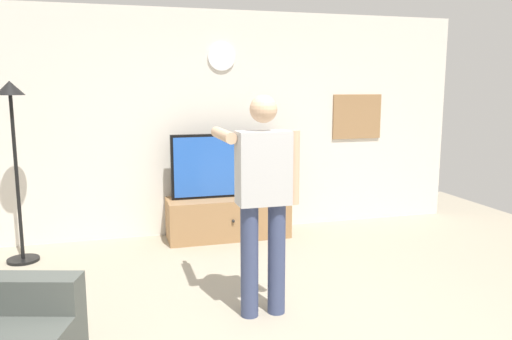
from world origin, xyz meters
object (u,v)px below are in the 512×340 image
at_px(person_standing_nearer_lamp, 263,193).
at_px(television, 227,165).
at_px(wall_clock, 221,57).
at_px(framed_picture, 357,117).
at_px(floor_lamp, 13,134).
at_px(tv_stand, 228,217).

bearing_deg(person_standing_nearer_lamp, television, 84.88).
distance_m(wall_clock, person_standing_nearer_lamp, 2.66).
relative_size(television, framed_picture, 1.95).
height_order(floor_lamp, person_standing_nearer_lamp, floor_lamp).
height_order(television, floor_lamp, floor_lamp).
distance_m(television, person_standing_nearer_lamp, 2.15).
relative_size(television, wall_clock, 4.03).
relative_size(framed_picture, floor_lamp, 0.37).
xyz_separation_m(television, floor_lamp, (-2.25, -0.29, 0.46)).
xyz_separation_m(television, framed_picture, (1.81, 0.25, 0.54)).
relative_size(television, floor_lamp, 0.71).
distance_m(tv_stand, floor_lamp, 2.51).
xyz_separation_m(floor_lamp, person_standing_nearer_lamp, (2.06, -1.85, -0.34)).
bearing_deg(television, floor_lamp, -172.60).
xyz_separation_m(framed_picture, floor_lamp, (-4.06, -0.54, -0.08)).
bearing_deg(floor_lamp, framed_picture, 7.59).
bearing_deg(person_standing_nearer_lamp, floor_lamp, 138.04).
bearing_deg(floor_lamp, television, 7.40).
bearing_deg(tv_stand, television, 90.00).
height_order(wall_clock, person_standing_nearer_lamp, wall_clock).
distance_m(television, wall_clock, 1.30).
xyz_separation_m(television, wall_clock, (0.00, 0.24, 1.28)).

